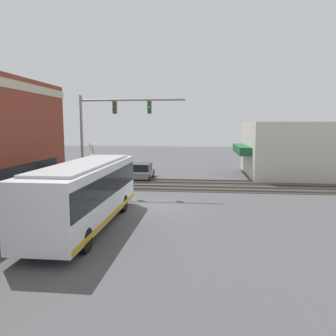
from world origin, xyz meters
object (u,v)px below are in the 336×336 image
(crossing_signal, at_px, (93,163))
(pedestrian_at_crossing, at_px, (110,181))
(city_bus, at_px, (86,192))
(parked_car_grey, at_px, (142,172))

(crossing_signal, distance_m, pedestrian_at_crossing, 1.86)
(pedestrian_at_crossing, bearing_deg, crossing_signal, 110.35)
(city_bus, relative_size, pedestrian_at_crossing, 5.99)
(city_bus, relative_size, crossing_signal, 2.70)
(parked_car_grey, bearing_deg, pedestrian_at_crossing, 168.93)
(parked_car_grey, distance_m, pedestrian_at_crossing, 6.69)
(crossing_signal, xyz_separation_m, pedestrian_at_crossing, (0.42, -1.13, -1.42))
(pedestrian_at_crossing, bearing_deg, city_bus, -171.39)
(crossing_signal, relative_size, parked_car_grey, 0.89)
(crossing_signal, bearing_deg, city_bus, -163.36)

